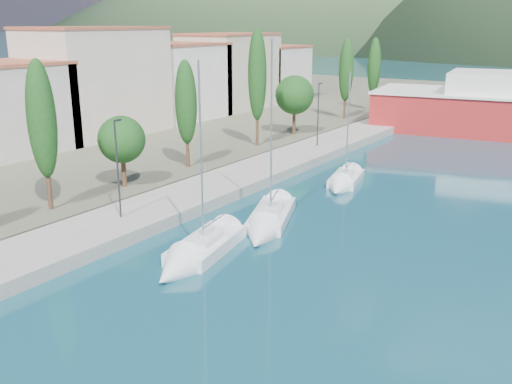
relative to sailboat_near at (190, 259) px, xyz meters
The scene contains 8 objects.
quay 16.91m from the sailboat_near, 114.59° to the left, with size 5.00×88.00×0.80m, color gray.
land_strip 51.70m from the sailboat_near, 150.60° to the left, with size 70.00×148.00×0.70m, color #565644.
town_buildings 40.26m from the sailboat_near, 138.81° to the left, with size 9.20×69.20×11.30m.
tree_row 26.10m from the sailboat_near, 118.61° to the left, with size 4.14×62.79×11.27m.
lamp_posts 8.53m from the sailboat_near, 156.84° to the left, with size 0.15×48.49×6.06m.
sailboat_near is the anchor object (origin of this frame).
sailboat_mid 6.51m from the sailboat_near, 84.72° to the left, with size 5.29×8.79×12.34m.
sailboat_far 17.92m from the sailboat_near, 89.04° to the left, with size 3.55×6.85×9.62m.
Camera 1 is at (16.58, -10.73, 12.36)m, focal length 40.00 mm.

